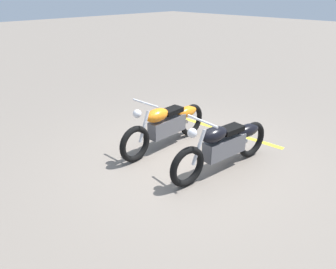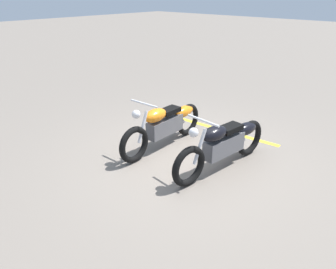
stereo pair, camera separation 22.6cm
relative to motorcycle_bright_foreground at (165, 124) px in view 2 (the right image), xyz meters
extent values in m
plane|color=slate|center=(0.07, 0.65, -0.46)|extent=(60.00, 60.00, 0.00)
torus|color=black|center=(0.84, 0.04, -0.13)|extent=(0.67, 0.14, 0.67)
torus|color=black|center=(-0.72, -0.03, -0.13)|extent=(0.67, 0.14, 0.67)
cube|color=#59595E|center=(0.01, 0.00, -0.04)|extent=(0.85, 0.25, 0.32)
ellipsoid|color=orange|center=(0.28, 0.01, 0.26)|extent=(0.53, 0.30, 0.24)
ellipsoid|color=orange|center=(-0.56, -0.02, 0.10)|extent=(0.57, 0.26, 0.22)
cube|color=black|center=(-0.12, 0.00, 0.24)|extent=(0.45, 0.26, 0.09)
cylinder|color=silver|center=(0.61, 0.03, 0.13)|extent=(0.27, 0.07, 0.56)
cylinder|color=silver|center=(0.56, 0.03, 0.56)|extent=(0.06, 0.62, 0.04)
sphere|color=silver|center=(0.76, 0.03, 0.42)|extent=(0.15, 0.15, 0.15)
cylinder|color=silver|center=(-0.39, -0.15, -0.20)|extent=(0.70, 0.12, 0.09)
torus|color=black|center=(0.77, 1.22, -0.13)|extent=(0.68, 0.18, 0.67)
torus|color=black|center=(-0.78, 1.38, -0.13)|extent=(0.68, 0.18, 0.67)
cube|color=#59595E|center=(-0.05, 1.30, -0.04)|extent=(0.86, 0.30, 0.32)
ellipsoid|color=black|center=(0.22, 1.28, 0.26)|extent=(0.55, 0.33, 0.24)
ellipsoid|color=black|center=(-0.62, 1.36, 0.10)|extent=(0.58, 0.30, 0.22)
cube|color=black|center=(-0.18, 1.32, 0.24)|extent=(0.46, 0.28, 0.09)
cylinder|color=silver|center=(0.54, 1.24, 0.13)|extent=(0.27, 0.08, 0.56)
cylinder|color=silver|center=(0.49, 1.25, 0.56)|extent=(0.10, 0.62, 0.04)
sphere|color=silver|center=(0.69, 1.23, 0.42)|extent=(0.15, 0.15, 0.15)
cylinder|color=silver|center=(-0.47, 1.21, -0.20)|extent=(0.71, 0.16, 0.09)
cube|color=yellow|center=(-1.38, 0.08, -0.46)|extent=(0.37, 3.20, 0.01)
camera|label=1|loc=(4.00, 4.07, 2.36)|focal=34.50mm
camera|label=2|loc=(4.16, 3.90, 2.36)|focal=34.50mm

